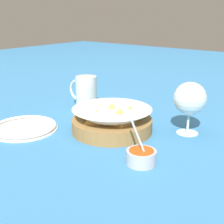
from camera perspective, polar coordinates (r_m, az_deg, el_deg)
name	(u,v)px	position (r m, az deg, el deg)	size (l,w,h in m)	color
ground_plane	(108,128)	(0.93, -0.75, -2.96)	(4.00, 4.00, 0.00)	teal
food_basket	(112,121)	(0.89, 0.00, -1.62)	(0.23, 0.23, 0.09)	olive
sauce_cup	(141,156)	(0.72, 5.36, -8.04)	(0.08, 0.07, 0.13)	#B7B7BC
wine_glass	(190,100)	(0.88, 14.04, 2.19)	(0.09, 0.09, 0.15)	silver
beer_mug	(86,94)	(1.10, -4.81, 3.36)	(0.12, 0.07, 0.12)	silver
side_plate	(24,127)	(0.95, -15.73, -2.74)	(0.19, 0.19, 0.01)	white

